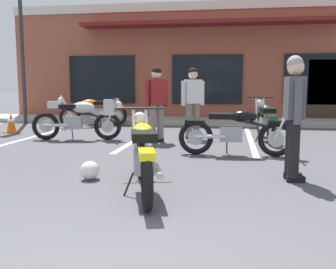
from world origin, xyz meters
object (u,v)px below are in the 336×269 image
traffic_cone (11,123)px  parking_lot_lamp_post (19,15)px  motorcycle_cream_vintage (266,121)px  helmet_on_pavement (90,170)px  motorcycle_silver_naked (237,130)px  motorcycle_orange_scrambler (81,117)px  motorcycle_foreground_classic (143,154)px  motorcycle_black_cruiser (93,111)px  person_in_shorts_foreground (156,100)px  person_in_black_shirt (294,111)px  person_by_back_row (193,99)px

traffic_cone → parking_lot_lamp_post: 3.91m
motorcycle_cream_vintage → helmet_on_pavement: (-2.68, -4.17, -0.33)m
motorcycle_silver_naked → motorcycle_orange_scrambler: bearing=157.5°
motorcycle_foreground_classic → motorcycle_black_cruiser: 7.46m
person_in_shorts_foreground → helmet_on_pavement: size_ratio=6.44×
motorcycle_foreground_classic → motorcycle_silver_naked: (1.15, 2.59, 0.00)m
person_in_black_shirt → traffic_cone: 7.88m
motorcycle_black_cruiser → person_in_black_shirt: bearing=-50.1°
motorcycle_silver_naked → person_in_black_shirt: (0.72, -1.73, 0.49)m
motorcycle_black_cruiser → helmet_on_pavement: motorcycle_black_cruiser is taller
helmet_on_pavement → traffic_cone: bearing=130.4°
motorcycle_foreground_classic → person_in_shorts_foreground: person_in_shorts_foreground is taller
parking_lot_lamp_post → motorcycle_foreground_classic: bearing=-52.0°
motorcycle_foreground_classic → traffic_cone: bearing=133.4°
helmet_on_pavement → parking_lot_lamp_post: parking_lot_lamp_post is taller
person_by_back_row → traffic_cone: (-4.91, 0.37, -0.69)m
motorcycle_cream_vintage → person_by_back_row: (-1.69, 0.06, 0.49)m
motorcycle_black_cruiser → traffic_cone: motorcycle_black_cruiser is taller
motorcycle_silver_naked → parking_lot_lamp_post: parking_lot_lamp_post is taller
motorcycle_silver_naked → motorcycle_black_cruiser: bearing=135.3°
motorcycle_black_cruiser → traffic_cone: (-1.67, -1.74, -0.20)m
motorcycle_foreground_classic → person_by_back_row: (0.14, 4.68, 0.49)m
person_in_shorts_foreground → motorcycle_black_cruiser: bearing=131.6°
motorcycle_silver_naked → motorcycle_orange_scrambler: size_ratio=1.00×
motorcycle_orange_scrambler → person_in_shorts_foreground: 1.84m
person_by_back_row → parking_lot_lamp_post: (-5.74, 2.48, 2.49)m
motorcycle_foreground_classic → person_by_back_row: 4.70m
helmet_on_pavement → parking_lot_lamp_post: size_ratio=0.05×
motorcycle_cream_vintage → parking_lot_lamp_post: bearing=161.1°
person_in_shorts_foreground → motorcycle_silver_naked: bearing=-38.4°
person_in_shorts_foreground → helmet_on_pavement: (-0.25, -3.53, -0.82)m
motorcycle_foreground_classic → helmet_on_pavement: 1.02m
motorcycle_black_cruiser → motorcycle_orange_scrambler: same height
person_by_back_row → person_in_shorts_foreground: bearing=-136.5°
motorcycle_black_cruiser → person_in_shorts_foreground: bearing=-48.4°
person_in_shorts_foreground → traffic_cone: person_in_shorts_foreground is taller
motorcycle_black_cruiser → person_in_black_shirt: 7.75m
motorcycle_orange_scrambler → person_in_shorts_foreground: (1.79, -0.08, 0.42)m
traffic_cone → person_in_black_shirt: bearing=-32.3°
motorcycle_cream_vintage → person_in_shorts_foreground: bearing=-165.2°
motorcycle_foreground_classic → motorcycle_cream_vintage: same height
person_in_black_shirt → motorcycle_orange_scrambler: bearing=143.1°
motorcycle_silver_naked → motorcycle_cream_vintage: 2.14m
motorcycle_orange_scrambler → motorcycle_black_cruiser: bearing=104.5°
motorcycle_orange_scrambler → parking_lot_lamp_post: parking_lot_lamp_post is taller
motorcycle_foreground_classic → person_in_black_shirt: person_in_black_shirt is taller
motorcycle_orange_scrambler → parking_lot_lamp_post: size_ratio=0.39×
parking_lot_lamp_post → helmet_on_pavement: bearing=-54.7°
person_by_back_row → helmet_on_pavement: bearing=-103.2°
motorcycle_cream_vintage → person_in_black_shirt: (0.04, -3.76, 0.49)m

